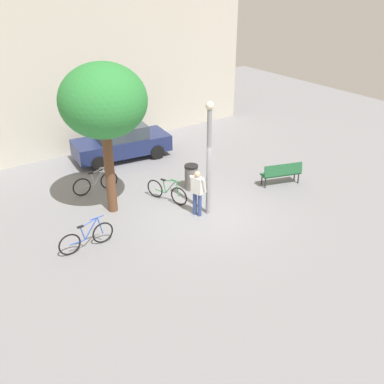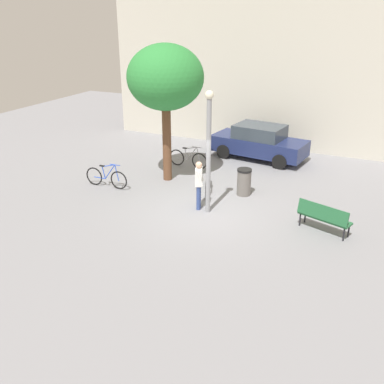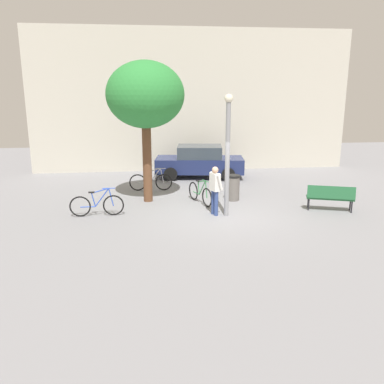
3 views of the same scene
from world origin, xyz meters
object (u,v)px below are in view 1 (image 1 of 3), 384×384
bicycle_green (167,192)px  bicycle_blue (87,238)px  person_by_lamppost (197,190)px  bicycle_silver (96,183)px  parked_car_navy (121,142)px  trash_bin (191,177)px  lamppost (209,153)px  plaza_tree (103,102)px  park_bench (282,172)px

bicycle_green → bicycle_blue: bearing=-162.8°
person_by_lamppost → bicycle_green: 1.60m
bicycle_silver → parked_car_navy: 3.42m
bicycle_green → trash_bin: (1.32, 0.31, 0.12)m
bicycle_silver → lamppost: bearing=-56.9°
person_by_lamppost → plaza_tree: size_ratio=0.32×
park_bench → bicycle_silver: (-6.20, 3.72, -0.16)m
lamppost → bicycle_silver: bearing=123.1°
person_by_lamppost → bicycle_green: size_ratio=0.97×
lamppost → trash_bin: (0.64, 1.89, -1.78)m
lamppost → person_by_lamppost: size_ratio=2.41×
lamppost → parked_car_navy: (-0.08, 6.19, -1.50)m
person_by_lamppost → parked_car_navy: size_ratio=0.38×
lamppost → trash_bin: size_ratio=4.06×
parked_car_navy → trash_bin: (0.72, -4.31, -0.28)m
lamppost → park_bench: (3.72, 0.08, -1.73)m
bicycle_blue → bicycle_silver: bearing=60.9°
park_bench → trash_bin: bearing=149.6°
bicycle_green → bicycle_silver: same height
lamppost → person_by_lamppost: (-0.38, 0.12, -1.31)m
bicycle_silver → bicycle_green: bearing=-51.0°
lamppost → plaza_tree: bearing=140.7°
trash_bin → plaza_tree: bearing=175.5°
bicycle_silver → parked_car_navy: size_ratio=0.41×
person_by_lamppost → park_bench: person_by_lamppost is taller
person_by_lamppost → parked_car_navy: 6.08m
parked_car_navy → trash_bin: bearing=-80.6°
person_by_lamppost → plaza_tree: plaza_tree is taller
person_by_lamppost → park_bench: bearing=-0.6°
bicycle_green → parked_car_navy: bearing=82.5°
plaza_tree → person_by_lamppost: bearing=-42.1°
park_bench → person_by_lamppost: bearing=179.4°
plaza_tree → bicycle_green: 4.09m
lamppost → parked_car_navy: size_ratio=0.92×
person_by_lamppost → bicycle_blue: bearing=175.3°
bicycle_silver → trash_bin: 3.66m
bicycle_green → plaza_tree: bearing=163.7°
park_bench → trash_bin: 3.58m
person_by_lamppost → parked_car_navy: (0.30, 6.07, -0.19)m
plaza_tree → parked_car_navy: plaza_tree is taller
lamppost → trash_bin: bearing=71.3°
park_bench → bicycle_green: size_ratio=0.97×
lamppost → person_by_lamppost: lamppost is taller
bicycle_silver → trash_bin: size_ratio=1.83×
plaza_tree → park_bench: bearing=-18.0°
plaza_tree → trash_bin: bearing=-4.5°
trash_bin → bicycle_green: bearing=-166.8°
park_bench → parked_car_navy: size_ratio=0.38×
bicycle_blue → bicycle_silver: 3.83m
bicycle_blue → bicycle_green: bearing=17.2°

